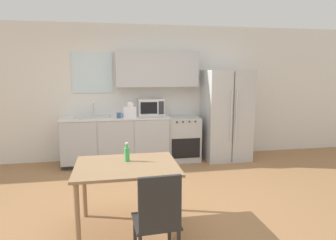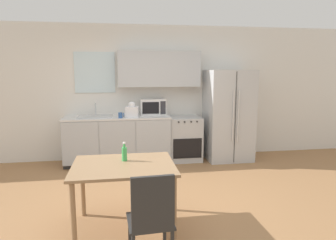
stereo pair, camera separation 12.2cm
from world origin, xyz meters
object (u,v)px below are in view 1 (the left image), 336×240
at_px(microwave, 151,107).
at_px(dining_table, 127,174).
at_px(oven_range, 182,138).
at_px(dining_chair_near, 158,216).
at_px(drink_bottle, 127,154).
at_px(coffee_mug, 119,115).
at_px(refrigerator, 226,115).

height_order(microwave, dining_table, microwave).
xyz_separation_m(oven_range, microwave, (-0.62, 0.11, 0.64)).
bearing_deg(dining_chair_near, drink_bottle, 99.47).
bearing_deg(dining_table, coffee_mug, 90.38).
bearing_deg(coffee_mug, dining_chair_near, -85.62).
relative_size(oven_range, coffee_mug, 8.22).
xyz_separation_m(dining_table, dining_chair_near, (0.23, -0.82, -0.12)).
distance_m(coffee_mug, dining_table, 2.36).
height_order(dining_table, drink_bottle, drink_bottle).
bearing_deg(microwave, drink_bottle, -103.52).
relative_size(oven_range, dining_chair_near, 0.95).
relative_size(refrigerator, dining_chair_near, 1.95).
height_order(coffee_mug, dining_table, coffee_mug).
bearing_deg(dining_table, drink_bottle, 84.35).
bearing_deg(microwave, refrigerator, -6.73).
xyz_separation_m(microwave, dining_chair_near, (-0.39, -3.48, -0.55)).
bearing_deg(microwave, coffee_mug, -152.98).
bearing_deg(coffee_mug, refrigerator, 3.87).
bearing_deg(drink_bottle, oven_range, 63.03).
distance_m(dining_table, dining_chair_near, 0.86).
distance_m(refrigerator, dining_table, 3.28).
bearing_deg(refrigerator, oven_range, 175.37).
bearing_deg(microwave, dining_table, -103.13).
bearing_deg(drink_bottle, coffee_mug, 90.75).
relative_size(oven_range, microwave, 1.75).
bearing_deg(drink_bottle, dining_chair_near, -77.43).
relative_size(dining_table, dining_chair_near, 1.21).
xyz_separation_m(oven_range, drink_bottle, (-1.23, -2.42, 0.41)).
xyz_separation_m(oven_range, dining_chair_near, (-1.02, -3.37, 0.10)).
height_order(refrigerator, microwave, refrigerator).
bearing_deg(drink_bottle, microwave, 76.48).
xyz_separation_m(microwave, drink_bottle, (-0.61, -2.52, -0.24)).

